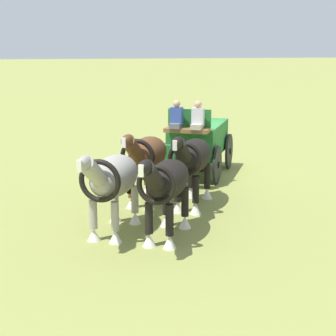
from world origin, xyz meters
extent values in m
plane|color=olive|center=(0.00, 0.00, 0.00)|extent=(220.00, 220.00, 0.00)
cube|color=#236B2D|center=(0.00, 0.00, 1.22)|extent=(3.22, 2.53, 1.02)
cube|color=brown|center=(1.53, -0.68, 1.77)|extent=(1.06, 1.47, 0.12)
cube|color=#236B2D|center=(1.90, -0.84, 1.06)|extent=(0.71, 1.20, 0.60)
cube|color=#236B2D|center=(1.26, -0.55, 2.11)|extent=(0.60, 1.27, 0.55)
cube|color=black|center=(0.00, 0.00, 0.61)|extent=(2.93, 1.41, 0.16)
cylinder|color=black|center=(1.39, 0.32, 0.61)|extent=(1.15, 0.57, 1.22)
cylinder|color=black|center=(1.39, 0.32, 0.61)|extent=(0.26, 0.25, 0.20)
cylinder|color=black|center=(0.70, -1.24, 0.61)|extent=(1.15, 0.57, 1.22)
cylinder|color=black|center=(0.70, -1.24, 0.61)|extent=(0.26, 0.25, 0.20)
cylinder|color=black|center=(-0.70, 1.24, 0.61)|extent=(1.15, 0.57, 1.22)
cylinder|color=black|center=(-0.70, 1.24, 0.61)|extent=(0.26, 0.25, 0.20)
cylinder|color=black|center=(-1.39, -0.32, 0.61)|extent=(1.15, 0.57, 1.22)
cylinder|color=black|center=(-1.39, -0.32, 0.61)|extent=(0.26, 0.25, 0.20)
cylinder|color=brown|center=(2.49, -1.10, 0.66)|extent=(2.42, 1.14, 0.10)
cube|color=#BCB293|center=(1.78, -0.42, 1.91)|extent=(0.50, 0.45, 0.16)
cube|color=silver|center=(1.67, -0.37, 2.19)|extent=(0.36, 0.43, 0.55)
sphere|color=tan|center=(1.67, -0.37, 2.57)|extent=(0.22, 0.22, 0.22)
cube|color=slate|center=(1.51, -1.03, 1.91)|extent=(0.50, 0.45, 0.16)
cube|color=#334C99|center=(1.40, -0.98, 2.19)|extent=(0.36, 0.43, 0.55)
sphere|color=tan|center=(1.40, -0.98, 2.57)|extent=(0.22, 0.22, 0.22)
ellipsoid|color=black|center=(3.58, -0.87, 1.40)|extent=(2.31, 1.67, 0.88)
cylinder|color=black|center=(4.36, -0.95, 0.67)|extent=(0.18, 0.18, 0.72)
cone|color=silver|center=(4.36, -0.95, 0.15)|extent=(0.30, 0.30, 0.31)
cylinder|color=black|center=(4.16, -1.39, 0.67)|extent=(0.18, 0.18, 0.72)
cone|color=silver|center=(4.16, -1.39, 0.15)|extent=(0.30, 0.30, 0.31)
cylinder|color=black|center=(2.99, -0.34, 0.67)|extent=(0.18, 0.18, 0.72)
cone|color=silver|center=(2.99, -0.34, 0.15)|extent=(0.30, 0.30, 0.31)
cylinder|color=black|center=(2.80, -0.79, 0.67)|extent=(0.18, 0.18, 0.72)
cone|color=silver|center=(2.80, -0.79, 0.15)|extent=(0.30, 0.30, 0.31)
cylinder|color=black|center=(4.79, -1.40, 1.79)|extent=(1.01, 0.71, 0.81)
ellipsoid|color=black|center=(5.13, -1.55, 2.05)|extent=(0.65, 0.48, 0.32)
cube|color=silver|center=(5.39, -1.66, 2.05)|extent=(0.10, 0.12, 0.24)
torus|color=black|center=(4.46, -1.25, 1.50)|extent=(0.48, 0.88, 0.91)
cylinder|color=black|center=(2.56, -0.42, 1.10)|extent=(0.14, 0.14, 0.80)
ellipsoid|color=brown|center=(3.05, -2.06, 1.39)|extent=(2.19, 1.65, 0.93)
cylinder|color=brown|center=(3.79, -2.10, 0.65)|extent=(0.18, 0.18, 0.70)
cone|color=silver|center=(3.79, -2.10, 0.15)|extent=(0.30, 0.30, 0.30)
cylinder|color=brown|center=(3.59, -2.57, 0.65)|extent=(0.18, 0.18, 0.70)
cone|color=silver|center=(3.59, -2.57, 0.15)|extent=(0.30, 0.30, 0.30)
cylinder|color=brown|center=(2.52, -1.54, 0.65)|extent=(0.18, 0.18, 0.70)
cone|color=silver|center=(2.52, -1.54, 0.15)|extent=(0.30, 0.30, 0.30)
cylinder|color=brown|center=(2.32, -2.01, 0.65)|extent=(0.18, 0.18, 0.70)
cone|color=silver|center=(2.32, -2.01, 0.15)|extent=(0.30, 0.30, 0.30)
cylinder|color=brown|center=(4.21, -2.57, 1.78)|extent=(1.01, 0.71, 0.81)
ellipsoid|color=brown|center=(4.55, -2.71, 2.04)|extent=(0.65, 0.48, 0.32)
cube|color=silver|center=(4.80, -2.83, 2.04)|extent=(0.10, 0.12, 0.24)
torus|color=black|center=(3.87, -2.42, 1.49)|extent=(0.49, 0.92, 0.95)
cylinder|color=black|center=(2.10, -1.64, 1.09)|extent=(0.14, 0.14, 0.80)
ellipsoid|color=black|center=(5.96, -1.92, 1.38)|extent=(2.18, 1.59, 0.86)
cylinder|color=black|center=(6.70, -1.98, 0.66)|extent=(0.18, 0.18, 0.71)
cone|color=silver|center=(6.70, -1.98, 0.15)|extent=(0.30, 0.30, 0.30)
cylinder|color=black|center=(6.51, -2.42, 0.66)|extent=(0.18, 0.18, 0.71)
cone|color=silver|center=(6.51, -2.42, 0.15)|extent=(0.30, 0.30, 0.30)
cylinder|color=black|center=(5.41, -1.42, 0.66)|extent=(0.18, 0.18, 0.71)
cone|color=silver|center=(5.41, -1.42, 0.15)|extent=(0.30, 0.30, 0.30)
cylinder|color=black|center=(5.22, -1.85, 0.66)|extent=(0.18, 0.18, 0.71)
cone|color=silver|center=(5.22, -1.85, 0.15)|extent=(0.30, 0.30, 0.30)
cylinder|color=black|center=(7.12, -2.43, 1.77)|extent=(1.01, 0.71, 0.81)
ellipsoid|color=black|center=(7.46, -2.58, 2.02)|extent=(0.65, 0.48, 0.32)
cube|color=silver|center=(7.72, -2.69, 2.02)|extent=(0.10, 0.12, 0.24)
torus|color=black|center=(6.79, -2.28, 1.48)|extent=(0.47, 0.86, 0.89)
cylinder|color=black|center=(4.99, -1.49, 1.08)|extent=(0.14, 0.14, 0.80)
ellipsoid|color=#9E998E|center=(5.43, -3.11, 1.37)|extent=(2.18, 1.67, 0.96)
cylinder|color=#9E998E|center=(6.17, -3.14, 0.63)|extent=(0.18, 0.18, 0.68)
cone|color=silver|center=(6.17, -3.14, 0.15)|extent=(0.30, 0.30, 0.29)
cylinder|color=#9E998E|center=(5.96, -3.62, 0.63)|extent=(0.18, 0.18, 0.68)
cone|color=silver|center=(5.96, -3.62, 0.15)|extent=(0.30, 0.30, 0.29)
cylinder|color=#9E998E|center=(4.91, -2.59, 0.63)|extent=(0.18, 0.18, 0.68)
cone|color=silver|center=(4.91, -2.59, 0.15)|extent=(0.30, 0.30, 0.29)
cylinder|color=#9E998E|center=(4.70, -3.07, 0.63)|extent=(0.18, 0.18, 0.68)
cone|color=silver|center=(4.70, -3.07, 0.15)|extent=(0.30, 0.30, 0.29)
cylinder|color=#9E998E|center=(6.58, -3.61, 1.78)|extent=(1.01, 0.71, 0.81)
ellipsoid|color=#9E998E|center=(6.92, -3.76, 2.03)|extent=(0.65, 0.48, 0.32)
cube|color=silver|center=(7.17, -3.87, 2.03)|extent=(0.10, 0.12, 0.24)
torus|color=black|center=(6.24, -3.46, 1.47)|extent=(0.51, 0.95, 0.98)
cylinder|color=black|center=(4.49, -2.69, 1.07)|extent=(0.14, 0.14, 0.80)
camera|label=1|loc=(18.06, -3.67, 4.51)|focal=59.34mm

